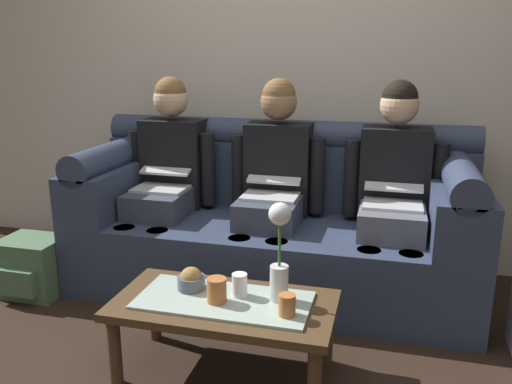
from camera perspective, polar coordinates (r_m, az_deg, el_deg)
back_wall_patterned at (r=3.46m, az=4.19°, el=16.42°), size 6.00×0.12×2.90m
couch at (r=3.11m, az=1.99°, el=-3.64°), size 2.27×0.88×0.96m
person_left at (r=3.23m, az=-9.62°, el=2.21°), size 0.56×0.67×1.22m
person_middle at (r=3.02m, az=2.02°, el=1.52°), size 0.56×0.67×1.22m
person_right at (r=2.96m, az=14.77°, el=0.69°), size 0.56×0.67×1.22m
coffee_table at (r=2.29m, az=-3.51°, el=-12.79°), size 0.94×0.48×0.36m
flower_vase at (r=2.16m, az=2.57°, el=-6.47°), size 0.09×0.09×0.43m
snack_bowl at (r=2.34m, az=-7.06°, el=-9.50°), size 0.12×0.12×0.10m
cup_near_left at (r=2.12m, az=3.40°, el=-12.17°), size 0.07×0.07×0.09m
cup_near_right at (r=2.26m, az=-1.80°, el=-10.07°), size 0.07×0.07×0.10m
cup_far_center at (r=2.22m, az=-4.29°, el=-10.60°), size 0.08×0.08×0.10m
backpack_left at (r=3.31m, az=-23.11°, el=-7.51°), size 0.34×0.32×0.33m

